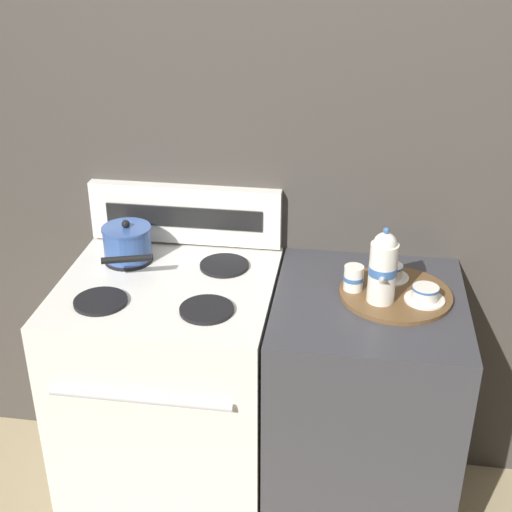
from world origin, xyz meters
TOP-DOWN VIEW (x-y plane):
  - ground_plane at (0.00, 0.00)m, footprint 6.00×6.00m
  - wall_back at (0.00, 0.35)m, footprint 6.00×0.05m
  - stove at (-0.31, -0.00)m, footprint 0.71×0.68m
  - control_panel at (-0.31, 0.30)m, footprint 0.69×0.05m
  - side_counter at (0.36, 0.00)m, footprint 0.61×0.65m
  - saucepan at (-0.48, 0.14)m, footprint 0.21×0.27m
  - serving_tray at (0.44, 0.03)m, footprint 0.36×0.36m
  - teapot at (0.39, -0.03)m, footprint 0.09×0.14m
  - teacup_left at (0.52, -0.01)m, footprint 0.13×0.13m
  - teacup_right at (0.42, 0.12)m, footprint 0.13×0.13m
  - creamer_jug at (0.30, 0.03)m, footprint 0.06×0.06m

SIDE VIEW (x-z plane):
  - ground_plane at x=0.00m, z-range 0.00..0.00m
  - side_counter at x=0.36m, z-range 0.00..0.93m
  - stove at x=-0.31m, z-range 0.00..0.94m
  - serving_tray at x=0.44m, z-range 0.93..0.95m
  - teacup_left at x=0.52m, z-range 0.95..0.99m
  - teacup_right at x=0.42m, z-range 0.95..0.99m
  - creamer_jug at x=0.30m, z-range 0.95..1.03m
  - saucepan at x=-0.48m, z-range 0.93..1.07m
  - control_panel at x=-0.31m, z-range 0.94..1.16m
  - teapot at x=0.39m, z-range 0.94..1.19m
  - wall_back at x=0.00m, z-range 0.00..2.20m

